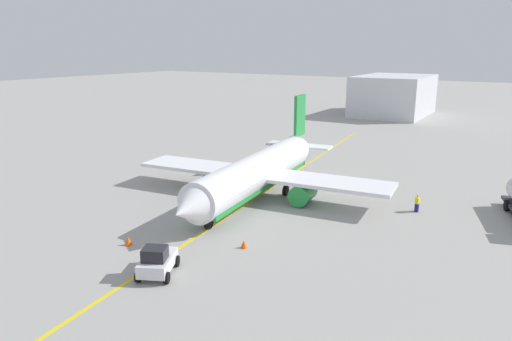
{
  "coord_description": "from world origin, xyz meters",
  "views": [
    {
      "loc": [
        39.93,
        25.81,
        15.55
      ],
      "look_at": [
        0.0,
        0.0,
        3.0
      ],
      "focal_mm": 32.86,
      "sensor_mm": 36.0,
      "label": 1
    }
  ],
  "objects": [
    {
      "name": "refueling_worker",
      "position": [
        -4.85,
        15.54,
        0.82
      ],
      "size": [
        0.53,
        0.37,
        1.71
      ],
      "color": "navy",
      "rests_on": "ground"
    },
    {
      "name": "safety_cone_nose",
      "position": [
        11.37,
        6.2,
        0.33
      ],
      "size": [
        0.59,
        0.59,
        0.65
      ],
      "primitive_type": "cone",
      "color": "#F2590F",
      "rests_on": "ground"
    },
    {
      "name": "taxi_line_marking",
      "position": [
        0.0,
        0.0,
        0.01
      ],
      "size": [
        85.89,
        11.53,
        0.01
      ],
      "primitive_type": "cube",
      "rotation": [
        0.0,
        0.0,
        0.13
      ],
      "color": "yellow",
      "rests_on": "ground"
    },
    {
      "name": "safety_cone_wingtip",
      "position": [
        16.02,
        -1.97,
        0.36
      ],
      "size": [
        0.66,
        0.66,
        0.73
      ],
      "primitive_type": "cone",
      "color": "#F2590F",
      "rests_on": "ground"
    },
    {
      "name": "airplane",
      "position": [
        -0.47,
        -0.06,
        2.69
      ],
      "size": [
        30.68,
        28.55,
        9.73
      ],
      "color": "white",
      "rests_on": "ground"
    },
    {
      "name": "ground_plane",
      "position": [
        0.0,
        0.0,
        0.0
      ],
      "size": [
        400.0,
        400.0,
        0.0
      ],
      "primitive_type": "plane",
      "color": "#9E9B96"
    },
    {
      "name": "distant_hangar",
      "position": [
        -71.0,
        -7.28,
        4.56
      ],
      "size": [
        22.89,
        15.94,
        9.13
      ],
      "color": "silver",
      "rests_on": "ground"
    },
    {
      "name": "pushback_tug",
      "position": [
        18.39,
        3.62,
        1.01
      ],
      "size": [
        4.12,
        3.6,
        2.2
      ],
      "color": "silver",
      "rests_on": "ground"
    }
  ]
}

